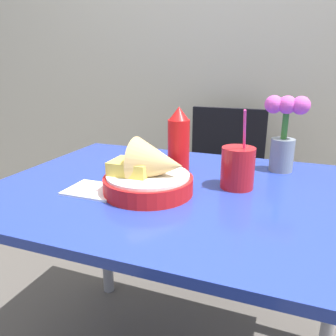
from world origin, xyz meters
TOP-DOWN VIEW (x-y plane):
  - wall_window at (0.00, 1.14)m, footprint 7.00×0.06m
  - dining_table at (0.00, 0.00)m, footprint 1.09×0.79m
  - chair_far_window at (-0.05, 0.83)m, footprint 0.40×0.40m
  - food_basket at (-0.07, -0.07)m, footprint 0.24×0.24m
  - ketchup_bottle at (-0.06, 0.14)m, footprint 0.07×0.07m
  - drink_cup at (0.14, 0.05)m, footprint 0.09×0.09m
  - flower_vase at (0.25, 0.26)m, footprint 0.14×0.08m
  - napkin at (-0.22, -0.12)m, footprint 0.15×0.12m

SIDE VIEW (x-z plane):
  - chair_far_window at x=-0.05m, z-range 0.09..0.93m
  - dining_table at x=0.00m, z-range 0.26..0.98m
  - napkin at x=-0.22m, z-range 0.72..0.73m
  - food_basket at x=-0.07m, z-range 0.70..0.85m
  - drink_cup at x=0.14m, z-range 0.66..0.89m
  - ketchup_bottle at x=-0.06m, z-range 0.72..0.93m
  - flower_vase at x=0.25m, z-range 0.73..0.98m
  - wall_window at x=0.00m, z-range 0.00..2.60m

